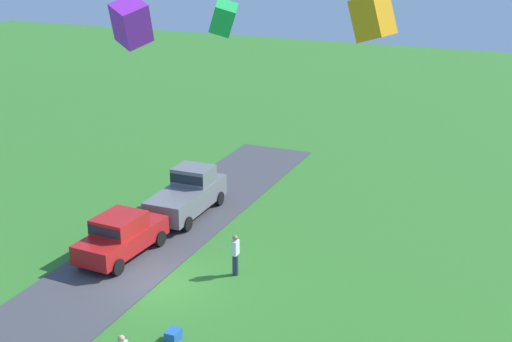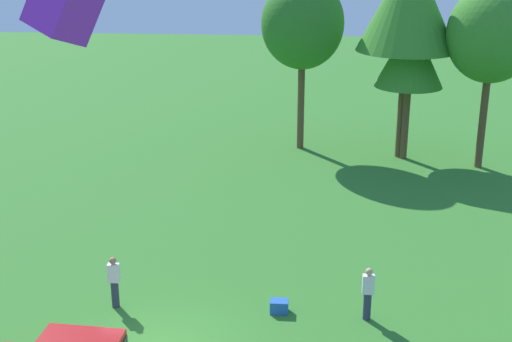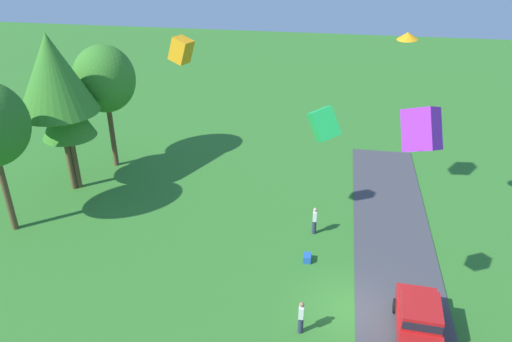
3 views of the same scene
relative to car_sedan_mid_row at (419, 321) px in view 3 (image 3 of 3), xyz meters
name	(u,v)px [view 3 (image 3 of 3)]	position (x,y,z in m)	size (l,w,h in m)	color
ground_plane	(353,310)	(1.38, 2.70, -1.04)	(120.00, 120.00, 0.00)	#337528
pavement_strip	(403,315)	(1.38, 0.41, -1.01)	(36.00, 4.40, 0.06)	#424247
car_sedan_mid_row	(419,321)	(0.00, 0.00, 0.00)	(4.50, 2.16, 1.84)	red
person_watching_sky	(301,317)	(-0.43, 5.02, -0.16)	(0.36, 0.24, 1.71)	#2D334C
person_on_lawn	(315,220)	(7.38, 4.91, -0.16)	(0.36, 0.24, 1.71)	#2D334C
tree_far_right	(53,74)	(10.07, 21.20, 6.85)	(4.92, 4.92, 10.38)	brown
tree_far_left	(66,112)	(10.29, 20.95, 4.34)	(3.36, 3.36, 7.10)	brown
tree_left_of_center	(104,79)	(13.83, 19.83, 5.46)	(4.18, 4.18, 8.83)	brown
cooler_box	(307,258)	(4.70, 5.10, -0.84)	(0.56, 0.40, 0.40)	blue
kite_box_low_drifter	(324,124)	(-0.56, 4.59, 9.00)	(0.75, 0.75, 1.05)	green
kite_box_topmost	(422,130)	(0.13, 1.18, 8.73)	(1.08, 1.08, 1.51)	purple
kite_delta_trailing_tail	(408,36)	(8.11, 1.08, 10.28)	(1.01, 1.01, 0.35)	orange
kite_box_over_trees	(181,50)	(4.90, 11.35, 9.97)	(0.76, 0.76, 1.06)	orange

